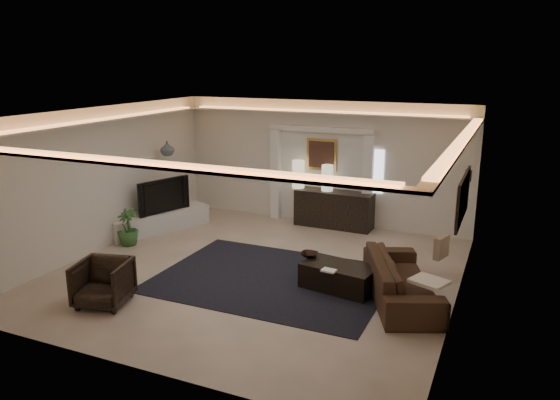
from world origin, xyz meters
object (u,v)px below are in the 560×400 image
at_px(console, 334,210).
at_px(armchair, 103,283).
at_px(sofa, 401,279).
at_px(coffee_table, 339,278).

xyz_separation_m(console, armchair, (-2.04, -5.46, -0.03)).
xyz_separation_m(console, sofa, (2.25, -3.34, -0.06)).
xyz_separation_m(console, coffee_table, (1.21, -3.37, -0.20)).
distance_m(sofa, coffee_table, 1.05).
bearing_deg(sofa, armchair, 93.41).
xyz_separation_m(sofa, armchair, (-4.29, -2.12, 0.02)).
bearing_deg(coffee_table, console, 119.29).
bearing_deg(console, sofa, -55.01).
distance_m(coffee_table, armchair, 3.86).
bearing_deg(armchair, coffee_table, 18.46).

